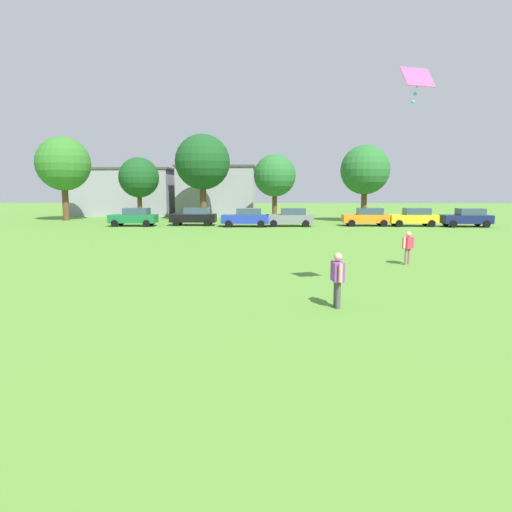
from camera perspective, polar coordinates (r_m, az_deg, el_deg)
The scene contains 18 objects.
ground_plane at distance 29.29m, azimuth -4.25°, elevation 1.46°, with size 160.00×160.00×0.00m, color #568C33.
adult_bystander at distance 13.81m, azimuth 10.01°, elevation -2.35°, with size 0.36×0.78×1.65m.
bystander_near_trees at distance 22.44m, azimuth 18.22°, elevation 1.31°, with size 0.59×0.54×1.55m.
kite at distance 15.01m, azimuth 19.23°, elevation 19.79°, with size 1.04×0.73×1.04m.
parked_car_green_0 at distance 44.48m, azimuth -14.78°, elevation 4.68°, with size 4.30×2.02×1.68m.
parked_car_black_1 at distance 44.32m, azimuth -7.63°, elevation 4.87°, with size 4.30×2.02×1.68m.
parked_car_blue_2 at distance 42.42m, azimuth -1.22°, elevation 4.78°, with size 4.30×2.02×1.68m.
parked_car_gray_3 at distance 42.95m, azimuth 4.25°, elevation 4.81°, with size 4.30×2.02×1.68m.
parked_car_orange_4 at distance 44.45m, azimuth 13.49°, elevation 4.72°, with size 4.30×2.02×1.68m.
parked_car_yellow_5 at distance 45.33m, azimuth 18.85°, elevation 4.57°, with size 4.30×2.02×1.68m.
parked_car_navy_6 at distance 46.41m, azimuth 24.56°, elevation 4.34°, with size 4.30×2.02×1.68m.
tree_far_left at distance 54.83m, azimuth -22.64°, elevation 10.41°, with size 5.76×5.76×8.98m.
tree_left at distance 53.29m, azimuth -14.23°, elevation 9.33°, with size 4.40×4.40×6.86m.
tree_center at distance 51.23m, azimuth -6.60°, elevation 11.39°, with size 5.95×5.95×9.27m.
tree_right at distance 51.32m, azimuth 2.32°, elevation 9.84°, with size 4.59×4.59×7.15m.
tree_far_right at distance 50.03m, azimuth 13.27°, elevation 10.26°, with size 5.08×5.08×7.92m.
house_left at distance 62.56m, azimuth -15.93°, elevation 7.61°, with size 12.77×6.36×6.03m.
house_right at distance 60.03m, azimuth -4.81°, elevation 8.00°, with size 9.83×7.44×6.28m.
Camera 1 is at (3.08, 1.09, 3.52)m, focal length 32.48 mm.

